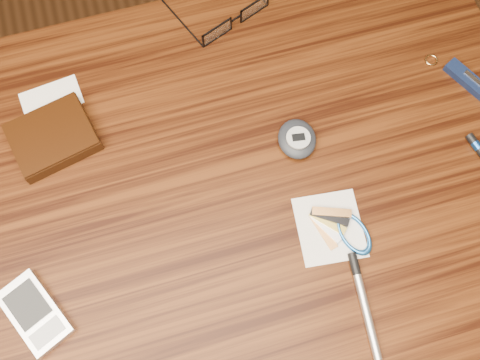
{
  "coord_description": "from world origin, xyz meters",
  "views": [
    {
      "loc": [
        -0.01,
        -0.22,
        1.45
      ],
      "look_at": [
        0.06,
        0.02,
        0.76
      ],
      "focal_mm": 40.0,
      "sensor_mm": 36.0,
      "label": 1
    }
  ],
  "objects": [
    {
      "name": "ground",
      "position": [
        0.0,
        0.0,
        0.0
      ],
      "size": [
        3.8,
        3.8,
        0.0
      ],
      "primitive_type": "plane",
      "color": "#472814",
      "rests_on": "ground"
    },
    {
      "name": "desk",
      "position": [
        0.0,
        0.0,
        0.65
      ],
      "size": [
        1.0,
        0.7,
        0.75
      ],
      "color": "#3D1C09",
      "rests_on": "ground"
    },
    {
      "name": "wallet_and_card",
      "position": [
        -0.18,
        0.16,
        0.76
      ],
      "size": [
        0.13,
        0.16,
        0.02
      ],
      "color": "black",
      "rests_on": "desk"
    },
    {
      "name": "eyeglasses",
      "position": [
        0.12,
        0.28,
        0.76
      ],
      "size": [
        0.17,
        0.17,
        0.03
      ],
      "color": "black",
      "rests_on": "desk"
    },
    {
      "name": "gold_ring",
      "position": [
        0.39,
        0.13,
        0.75
      ],
      "size": [
        0.02,
        0.02,
        0.0
      ],
      "primitive_type": "torus",
      "rotation": [
        0.0,
        0.0,
        0.26
      ],
      "color": "tan",
      "rests_on": "desk"
    },
    {
      "name": "pda_phone",
      "position": [
        -0.24,
        -0.08,
        0.76
      ],
      "size": [
        0.09,
        0.11,
        0.02
      ],
      "color": "silver",
      "rests_on": "desk"
    },
    {
      "name": "pedometer",
      "position": [
        0.15,
        0.06,
        0.76
      ],
      "size": [
        0.06,
        0.07,
        0.03
      ],
      "color": "black",
      "rests_on": "desk"
    },
    {
      "name": "notepad_keys",
      "position": [
        0.17,
        -0.08,
        0.75
      ],
      "size": [
        0.11,
        0.1,
        0.01
      ],
      "color": "white",
      "rests_on": "desk"
    },
    {
      "name": "pocket_knife",
      "position": [
        0.43,
        0.07,
        0.76
      ],
      "size": [
        0.06,
        0.1,
        0.01
      ],
      "color": "black",
      "rests_on": "desk"
    },
    {
      "name": "silver_pen",
      "position": [
        0.17,
        -0.17,
        0.76
      ],
      "size": [
        0.03,
        0.14,
        0.01
      ],
      "color": "silver",
      "rests_on": "desk"
    }
  ]
}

